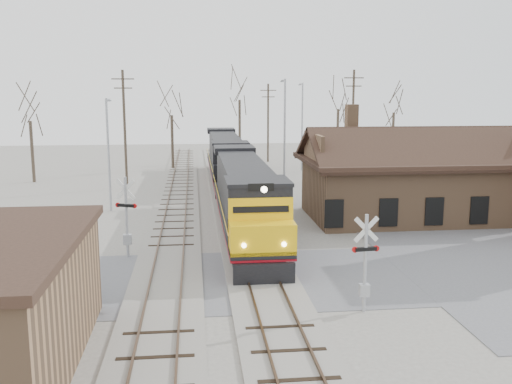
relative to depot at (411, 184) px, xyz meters
The scene contains 20 objects.
ground 17.14m from the depot, 134.97° to the right, with size 140.00×140.00×0.00m, color #9D988E.
road 17.13m from the depot, 134.97° to the right, with size 60.00×9.00×0.03m, color #5A5A5F.
track_main 12.58m from the depot, 165.97° to the left, with size 3.40×90.00×0.24m.
track_siding 16.92m from the depot, 169.70° to the left, with size 3.40×90.00×0.24m.
depot is the anchor object (origin of this frame).
locomotive_lead 12.47m from the depot, 164.02° to the right, with size 3.09×20.68×4.59m.
locomotive_trailing 21.23m from the depot, 124.38° to the left, with size 3.09×20.68×4.35m.
crossbuck_near 18.57m from the depot, 116.70° to the right, with size 1.16×0.30×4.05m.
crossbuck_far 20.25m from the depot, 157.61° to the right, with size 1.18×0.55×4.37m.
streetlight_a 21.98m from the depot, 167.29° to the left, with size 0.25×2.04×8.30m.
streetlight_b 12.73m from the depot, 126.96° to the left, with size 0.25×2.04×9.82m.
streetlight_c 24.73m from the depot, 97.40° to the left, with size 0.25×2.04×9.66m.
utility_pole_a 26.00m from the depot, 145.45° to the left, with size 2.00×0.24×10.66m.
utility_pole_b 33.31m from the depot, 100.14° to the left, with size 2.00×0.24×9.66m.
utility_pole_c 18.40m from the depot, 87.46° to the left, with size 2.00×0.24×10.87m.
tree_a 36.50m from the depot, 147.96° to the left, with size 3.97×3.97×9.73m.
tree_b 32.74m from the depot, 122.69° to the left, with size 4.07×4.07×9.97m.
tree_c 35.89m from the depot, 105.24° to the left, with size 5.13×5.13×12.56m.
tree_d 30.60m from the depot, 85.52° to the left, with size 4.41×4.41×10.81m.
tree_e 28.83m from the depot, 73.04° to the left, with size 4.20×4.20×10.29m.
Camera 1 is at (-3.09, -25.94, 8.88)m, focal length 40.00 mm.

